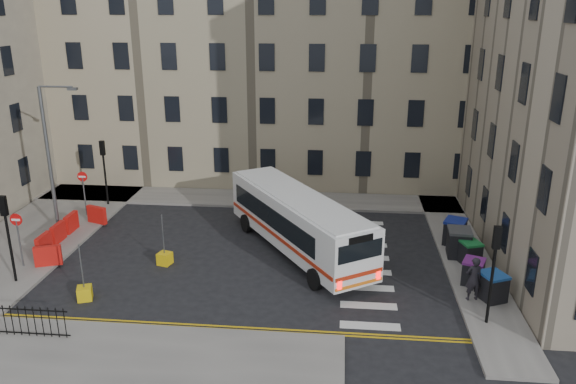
% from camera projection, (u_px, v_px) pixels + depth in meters
% --- Properties ---
extents(ground, '(120.00, 120.00, 0.00)m').
position_uv_depth(ground, '(286.00, 258.00, 28.35)').
color(ground, black).
rests_on(ground, ground).
extents(pavement_north, '(36.00, 3.20, 0.15)m').
position_uv_depth(pavement_north, '(209.00, 197.00, 37.01)').
color(pavement_north, slate).
rests_on(pavement_north, ground).
extents(pavement_east, '(2.40, 26.00, 0.15)m').
position_uv_depth(pavement_east, '(453.00, 233.00, 31.26)').
color(pavement_east, slate).
rests_on(pavement_east, ground).
extents(pavement_west, '(6.00, 22.00, 0.15)m').
position_uv_depth(pavement_west, '(33.00, 238.00, 30.59)').
color(pavement_west, slate).
rests_on(pavement_west, ground).
extents(pavement_sw, '(20.00, 6.00, 0.15)m').
position_uv_depth(pavement_sw, '(57.00, 369.00, 19.55)').
color(pavement_sw, slate).
rests_on(pavement_sw, ground).
extents(terrace_north, '(38.30, 10.80, 17.20)m').
position_uv_depth(terrace_north, '(212.00, 56.00, 40.91)').
color(terrace_north, gray).
rests_on(terrace_north, ground).
extents(traffic_light_east, '(0.28, 0.22, 4.10)m').
position_uv_depth(traffic_light_east, '(494.00, 260.00, 21.45)').
color(traffic_light_east, black).
rests_on(traffic_light_east, pavement_east).
extents(traffic_light_nw, '(0.28, 0.22, 4.10)m').
position_uv_depth(traffic_light_nw, '(104.00, 163.00, 34.71)').
color(traffic_light_nw, black).
rests_on(traffic_light_nw, pavement_west).
extents(traffic_light_sw, '(0.28, 0.22, 4.10)m').
position_uv_depth(traffic_light_sw, '(7.00, 226.00, 24.80)').
color(traffic_light_sw, black).
rests_on(traffic_light_sw, pavement_west).
extents(streetlamp, '(0.50, 0.22, 8.14)m').
position_uv_depth(streetlamp, '(49.00, 158.00, 30.09)').
color(streetlamp, '#595B5E').
rests_on(streetlamp, pavement_west).
extents(no_entry_north, '(0.60, 0.08, 3.00)m').
position_uv_depth(no_entry_north, '(83.00, 184.00, 33.12)').
color(no_entry_north, '#595B5E').
rests_on(no_entry_north, pavement_west).
extents(no_entry_south, '(0.60, 0.08, 3.00)m').
position_uv_depth(no_entry_south, '(18.00, 229.00, 26.51)').
color(no_entry_south, '#595B5E').
rests_on(no_entry_south, pavement_west).
extents(roadworks_barriers, '(1.66, 6.26, 1.00)m').
position_uv_depth(roadworks_barriers, '(65.00, 233.00, 29.73)').
color(roadworks_barriers, red).
rests_on(roadworks_barriers, pavement_west).
extents(bus, '(8.19, 10.65, 3.02)m').
position_uv_depth(bus, '(298.00, 220.00, 28.50)').
color(bus, silver).
rests_on(bus, ground).
extents(wheelie_bin_a, '(1.32, 1.39, 1.21)m').
position_uv_depth(wheelie_bin_a, '(492.00, 286.00, 23.86)').
color(wheelie_bin_a, black).
rests_on(wheelie_bin_a, pavement_east).
extents(wheelie_bin_b, '(1.22, 1.29, 1.14)m').
position_uv_depth(wheelie_bin_b, '(473.00, 272.00, 25.27)').
color(wheelie_bin_b, black).
rests_on(wheelie_bin_b, pavement_east).
extents(wheelie_bin_c, '(1.17, 1.26, 1.13)m').
position_uv_depth(wheelie_bin_c, '(470.00, 252.00, 27.25)').
color(wheelie_bin_c, black).
rests_on(wheelie_bin_c, pavement_east).
extents(wheelie_bin_d, '(1.21, 1.37, 1.42)m').
position_uv_depth(wheelie_bin_d, '(459.00, 242.00, 28.01)').
color(wheelie_bin_d, black).
rests_on(wheelie_bin_d, pavement_east).
extents(wheelie_bin_e, '(1.43, 1.51, 1.33)m').
position_uv_depth(wheelie_bin_e, '(455.00, 232.00, 29.48)').
color(wheelie_bin_e, black).
rests_on(wheelie_bin_e, pavement_east).
extents(pedestrian, '(0.80, 0.61, 1.96)m').
position_uv_depth(pedestrian, '(474.00, 279.00, 23.73)').
color(pedestrian, black).
rests_on(pedestrian, pavement_east).
extents(bollard_yellow, '(0.74, 0.74, 0.60)m').
position_uv_depth(bollard_yellow, '(165.00, 258.00, 27.56)').
color(bollard_yellow, '#DFB20C').
rests_on(bollard_yellow, ground).
extents(bollard_chevron, '(0.77, 0.77, 0.60)m').
position_uv_depth(bollard_chevron, '(85.00, 293.00, 24.24)').
color(bollard_chevron, gold).
rests_on(bollard_chevron, ground).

